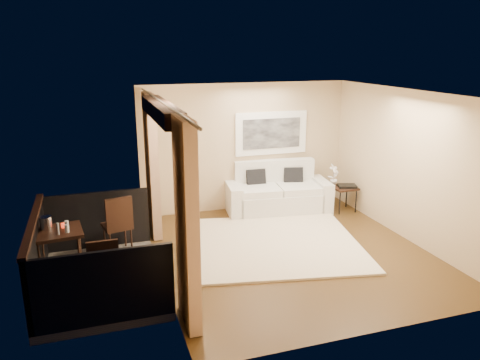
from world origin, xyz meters
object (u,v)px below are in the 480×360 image
sofa (277,193)px  balcony_chair_near (104,271)px  side_table (344,190)px  orchid (334,175)px  balcony_chair_far (118,221)px  bistro_table (59,236)px  ice_bucket (46,223)px

sofa → balcony_chair_near: 4.76m
side_table → orchid: bearing=140.3°
orchid → balcony_chair_far: balcony_chair_far is taller
sofa → side_table: 1.43m
side_table → bistro_table: (-5.63, -1.42, 0.23)m
sofa → balcony_chair_far: 3.64m
balcony_chair_far → side_table: bearing=177.0°
sofa → balcony_chair_far: bearing=-152.2°
sofa → balcony_chair_far: size_ratio=2.21×
side_table → balcony_chair_far: balcony_chair_far is taller
sofa → bistro_table: sofa is taller
side_table → balcony_chair_far: bearing=-170.5°
ice_bucket → balcony_chair_near: bearing=-57.6°
side_table → sofa: bearing=160.1°
bistro_table → side_table: bearing=14.1°
sofa → bistro_table: 4.71m
bistro_table → balcony_chair_near: size_ratio=0.82×
sofa → balcony_chair_near: bearing=-133.8°
ice_bucket → balcony_chair_far: bearing=26.3°
sofa → ice_bucket: size_ratio=11.40×
orchid → balcony_chair_far: bearing=-168.3°
orchid → balcony_chair_far: size_ratio=0.46×
orchid → balcony_chair_near: size_ratio=0.50×
sofa → side_table: size_ratio=4.29×
balcony_chair_far → balcony_chair_near: size_ratio=1.09×
side_table → balcony_chair_near: balcony_chair_near is taller
balcony_chair_near → orchid: bearing=29.2°
bistro_table → ice_bucket: ice_bucket is taller
orchid → ice_bucket: orchid is taller
ice_bucket → sofa: bearing=22.0°
balcony_chair_near → ice_bucket: bearing=122.9°
orchid → ice_bucket: size_ratio=2.38×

